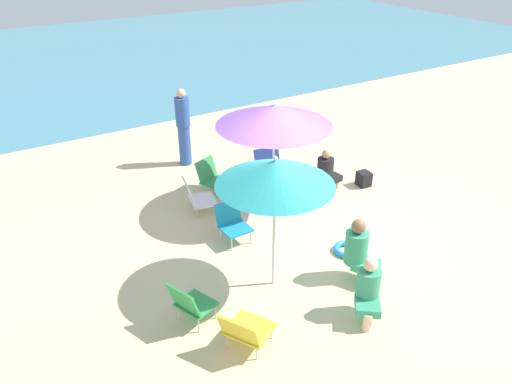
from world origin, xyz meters
TOP-DOWN VIEW (x-y plane):
  - ground_plane at (0.00, 0.00)m, footprint 40.00×40.00m
  - sea_water at (0.00, 14.43)m, footprint 40.00×16.00m
  - umbrella_purple at (-0.11, 1.13)m, footprint 2.03×2.03m
  - umbrella_teal at (-1.30, -0.70)m, footprint 1.62×1.62m
  - beach_chair_a at (-2.30, -1.60)m, footprint 0.78×0.76m
  - beach_chair_b at (0.56, 2.27)m, footprint 0.65×0.69m
  - beach_chair_c at (-0.77, 2.36)m, footprint 0.67×0.68m
  - beach_chair_d at (-2.70, -0.84)m, footprint 0.64×0.62m
  - beach_chair_e at (-1.24, 0.64)m, footprint 0.48×0.56m
  - beach_chair_f at (-1.37, 1.76)m, footprint 0.64×0.65m
  - person_a at (-0.59, -1.93)m, footprint 0.51×0.55m
  - person_b at (-0.15, -1.24)m, footprint 0.49×0.57m
  - person_c at (1.14, 1.12)m, footprint 0.56×0.37m
  - person_d at (-0.68, 3.78)m, footprint 0.31×0.31m
  - swim_ring at (0.17, -0.67)m, footprint 0.46×0.46m
  - beach_bag at (1.97, 0.94)m, footprint 0.26×0.27m

SIDE VIEW (x-z plane):
  - ground_plane at x=0.00m, z-range 0.00..0.00m
  - sea_water at x=0.00m, z-range 0.00..0.01m
  - swim_ring at x=0.17m, z-range 0.00..0.10m
  - beach_bag at x=1.97m, z-range 0.00..0.30m
  - beach_chair_b at x=0.56m, z-range 0.00..0.57m
  - beach_chair_a at x=-2.30m, z-range 0.01..0.62m
  - beach_chair_f at x=-1.37m, z-range 0.00..0.65m
  - beach_chair_c at x=-0.77m, z-range 0.01..0.66m
  - beach_chair_e at x=-1.24m, z-range 0.03..0.67m
  - beach_chair_d at x=-2.70m, z-range 0.02..0.72m
  - person_c at x=1.14m, z-range 0.01..0.94m
  - person_a at x=-0.59m, z-range 0.01..0.93m
  - person_b at x=-0.15m, z-range 0.01..1.02m
  - person_d at x=-0.68m, z-range 0.01..1.71m
  - umbrella_teal at x=-1.30m, z-range 0.80..2.89m
  - umbrella_purple at x=-0.11m, z-range 0.80..2.89m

